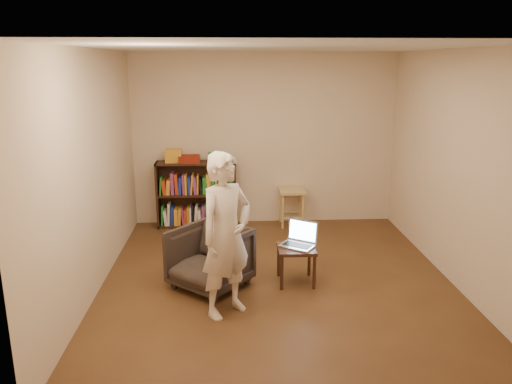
{
  "coord_description": "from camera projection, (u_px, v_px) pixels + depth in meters",
  "views": [
    {
      "loc": [
        -0.52,
        -5.29,
        2.47
      ],
      "look_at": [
        -0.23,
        0.35,
        0.98
      ],
      "focal_mm": 35.0,
      "sensor_mm": 36.0,
      "label": 1
    }
  ],
  "objects": [
    {
      "name": "floor",
      "position": [
        277.0,
        281.0,
        5.76
      ],
      "size": [
        4.5,
        4.5,
        0.0
      ],
      "primitive_type": "plane",
      "color": "#472A16",
      "rests_on": "ground"
    },
    {
      "name": "ceiling",
      "position": [
        280.0,
        47.0,
        5.1
      ],
      "size": [
        4.5,
        4.5,
        0.0
      ],
      "primitive_type": "plane",
      "color": "silver",
      "rests_on": "wall_back"
    },
    {
      "name": "wall_back",
      "position": [
        264.0,
        140.0,
        7.6
      ],
      "size": [
        4.0,
        0.0,
        4.0
      ],
      "primitive_type": "plane",
      "rotation": [
        1.57,
        0.0,
        0.0
      ],
      "color": "beige",
      "rests_on": "floor"
    },
    {
      "name": "wall_left",
      "position": [
        92.0,
        174.0,
        5.33
      ],
      "size": [
        0.0,
        4.5,
        4.5
      ],
      "primitive_type": "plane",
      "rotation": [
        1.57,
        0.0,
        1.57
      ],
      "color": "beige",
      "rests_on": "floor"
    },
    {
      "name": "wall_right",
      "position": [
        458.0,
        169.0,
        5.53
      ],
      "size": [
        0.0,
        4.5,
        4.5
      ],
      "primitive_type": "plane",
      "rotation": [
        1.57,
        0.0,
        -1.57
      ],
      "color": "beige",
      "rests_on": "floor"
    },
    {
      "name": "bookshelf",
      "position": [
        197.0,
        198.0,
        7.62
      ],
      "size": [
        1.2,
        0.3,
        1.0
      ],
      "color": "black",
      "rests_on": "floor"
    },
    {
      "name": "box_yellow",
      "position": [
        174.0,
        156.0,
        7.42
      ],
      "size": [
        0.24,
        0.18,
        0.19
      ],
      "primitive_type": "cube",
      "rotation": [
        0.0,
        0.0,
        0.03
      ],
      "color": "gold",
      "rests_on": "bookshelf"
    },
    {
      "name": "red_cloth",
      "position": [
        189.0,
        159.0,
        7.42
      ],
      "size": [
        0.32,
        0.24,
        0.1
      ],
      "primitive_type": "cube",
      "rotation": [
        0.0,
        0.0,
        0.04
      ],
      "color": "maroon",
      "rests_on": "bookshelf"
    },
    {
      "name": "box_green",
      "position": [
        213.0,
        157.0,
        7.44
      ],
      "size": [
        0.15,
        0.15,
        0.14
      ],
      "primitive_type": "cube",
      "rotation": [
        0.0,
        0.0,
        0.09
      ],
      "color": "#227F27",
      "rests_on": "bookshelf"
    },
    {
      "name": "box_white",
      "position": [
        225.0,
        159.0,
        7.46
      ],
      "size": [
        0.13,
        0.13,
        0.09
      ],
      "primitive_type": "cube",
      "rotation": [
        0.0,
        0.0,
        0.2
      ],
      "color": "silver",
      "rests_on": "bookshelf"
    },
    {
      "name": "stool",
      "position": [
        292.0,
        196.0,
        7.63
      ],
      "size": [
        0.39,
        0.39,
        0.57
      ],
      "color": "tan",
      "rests_on": "floor"
    },
    {
      "name": "armchair",
      "position": [
        210.0,
        258.0,
        5.54
      ],
      "size": [
        1.05,
        1.05,
        0.69
      ],
      "primitive_type": "imported",
      "rotation": [
        0.0,
        0.0,
        -0.69
      ],
      "color": "#332822",
      "rests_on": "floor"
    },
    {
      "name": "side_table",
      "position": [
        296.0,
        253.0,
        5.65
      ],
      "size": [
        0.42,
        0.42,
        0.43
      ],
      "color": "black",
      "rests_on": "floor"
    },
    {
      "name": "laptop",
      "position": [
        299.0,
        240.0,
        5.68
      ],
      "size": [
        0.47,
        0.45,
        0.28
      ],
      "rotation": [
        0.0,
        0.0,
        -0.58
      ],
      "color": "#B9B8BD",
      "rests_on": "side_table"
    },
    {
      "name": "person",
      "position": [
        226.0,
        235.0,
        4.85
      ],
      "size": [
        0.71,
        0.69,
        1.65
      ],
      "primitive_type": "imported",
      "rotation": [
        0.0,
        0.0,
        0.71
      ],
      "color": "beige",
      "rests_on": "floor"
    }
  ]
}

